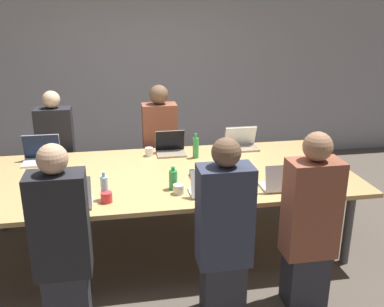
% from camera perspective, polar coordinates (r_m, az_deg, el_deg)
% --- Properties ---
extents(ground_plane, '(24.00, 24.00, 0.00)m').
position_cam_1_polar(ground_plane, '(4.44, -3.98, -11.99)').
color(ground_plane, brown).
extents(curtain_wall, '(12.00, 0.06, 2.80)m').
position_cam_1_polar(curtain_wall, '(6.42, -6.78, 10.91)').
color(curtain_wall, '#9999A3').
rests_on(curtain_wall, ground_plane).
extents(conference_table, '(3.67, 1.59, 0.77)m').
position_cam_1_polar(conference_table, '(4.12, -4.20, -3.31)').
color(conference_table, tan).
rests_on(conference_table, ground_plane).
extents(laptop_near_left, '(0.33, 0.26, 0.27)m').
position_cam_1_polar(laptop_near_left, '(3.52, -15.81, -5.79)').
color(laptop_near_left, '#B7B7BC').
rests_on(laptop_near_left, conference_table).
extents(person_near_left, '(0.40, 0.24, 1.43)m').
position_cam_1_polar(person_near_left, '(3.24, -16.99, -11.30)').
color(person_near_left, '#2D2D38').
rests_on(person_near_left, ground_plane).
extents(cup_near_left, '(0.09, 0.09, 0.09)m').
position_cam_1_polar(cup_near_left, '(3.56, -11.33, -5.74)').
color(cup_near_left, red).
rests_on(cup_near_left, conference_table).
extents(bottle_near_left, '(0.06, 0.06, 0.24)m').
position_cam_1_polar(bottle_near_left, '(3.59, -11.59, -4.49)').
color(bottle_near_left, '#ADD1E0').
rests_on(bottle_near_left, conference_table).
extents(laptop_far_center, '(0.32, 0.24, 0.25)m').
position_cam_1_polar(laptop_far_center, '(4.64, -2.87, 0.86)').
color(laptop_far_center, gray).
rests_on(laptop_far_center, conference_table).
extents(person_far_center, '(0.40, 0.24, 1.44)m').
position_cam_1_polar(person_far_center, '(5.11, -4.27, 0.91)').
color(person_far_center, '#2D2D38').
rests_on(person_far_center, ground_plane).
extents(cup_far_center, '(0.08, 0.08, 0.09)m').
position_cam_1_polar(cup_far_center, '(4.58, -5.74, 0.22)').
color(cup_far_center, white).
rests_on(cup_far_center, conference_table).
extents(bottle_far_center, '(0.06, 0.06, 0.26)m').
position_cam_1_polar(bottle_far_center, '(4.48, 0.50, 0.82)').
color(bottle_far_center, green).
rests_on(bottle_far_center, conference_table).
extents(laptop_near_right, '(0.34, 0.24, 0.24)m').
position_cam_1_polar(laptop_near_right, '(3.79, 11.95, -3.78)').
color(laptop_near_right, '#B7B7BC').
rests_on(laptop_near_right, conference_table).
extents(person_near_right, '(0.40, 0.24, 1.44)m').
position_cam_1_polar(person_near_right, '(3.44, 15.45, -9.13)').
color(person_near_right, '#2D2D38').
rests_on(person_near_right, ground_plane).
extents(laptop_near_midright, '(0.32, 0.24, 0.24)m').
position_cam_1_polar(laptop_near_midright, '(3.62, 2.27, -4.53)').
color(laptop_near_midright, silver).
rests_on(laptop_near_midright, conference_table).
extents(person_near_midright, '(0.40, 0.24, 1.43)m').
position_cam_1_polar(person_near_midright, '(3.22, 4.30, -10.53)').
color(person_near_midright, '#2D2D38').
rests_on(person_near_midright, ground_plane).
extents(cup_near_midright, '(0.09, 0.09, 0.08)m').
position_cam_1_polar(cup_near_midright, '(3.65, -1.81, -4.78)').
color(cup_near_midright, white).
rests_on(cup_near_midright, conference_table).
extents(bottle_near_midright, '(0.07, 0.07, 0.21)m').
position_cam_1_polar(bottle_near_midright, '(3.72, -2.53, -3.47)').
color(bottle_near_midright, green).
rests_on(bottle_near_midright, conference_table).
extents(laptop_far_right, '(0.36, 0.25, 0.25)m').
position_cam_1_polar(laptop_far_right, '(4.83, 6.55, 1.52)').
color(laptop_far_right, gray).
rests_on(laptop_far_right, conference_table).
extents(laptop_far_left, '(0.37, 0.27, 0.27)m').
position_cam_1_polar(laptop_far_left, '(4.65, -19.44, -0.10)').
color(laptop_far_left, silver).
rests_on(laptop_far_left, conference_table).
extents(person_far_left, '(0.40, 0.24, 1.42)m').
position_cam_1_polar(person_far_left, '(5.14, -17.55, -0.07)').
color(person_far_left, '#2D2D38').
rests_on(person_far_left, ground_plane).
extents(stapler, '(0.05, 0.15, 0.05)m').
position_cam_1_polar(stapler, '(4.00, 0.17, -2.82)').
color(stapler, black).
rests_on(stapler, conference_table).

